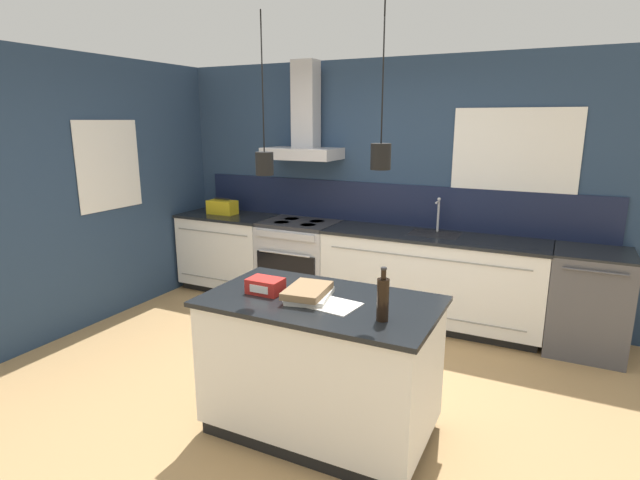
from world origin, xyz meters
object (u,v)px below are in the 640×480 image
object	(u,v)px
book_stack	(308,293)
dishwasher	(588,302)
bottle_on_island	(383,299)
red_supply_box	(265,286)
yellow_toolbox	(222,207)
oven_range	(300,262)

from	to	relation	value
book_stack	dishwasher	bearing A→B (deg)	51.89
bottle_on_island	red_supply_box	world-z (taller)	bottle_on_island
dishwasher	yellow_toolbox	world-z (taller)	yellow_toolbox
red_supply_box	bottle_on_island	bearing A→B (deg)	-6.65
dishwasher	bottle_on_island	world-z (taller)	bottle_on_island
red_supply_box	yellow_toolbox	world-z (taller)	yellow_toolbox
oven_range	red_supply_box	xyz separation A→B (m)	(0.91, -2.12, 0.50)
book_stack	yellow_toolbox	bearing A→B (deg)	136.84
book_stack	oven_range	bearing A→B (deg)	119.94
bottle_on_island	book_stack	xyz separation A→B (m)	(-0.52, 0.12, -0.09)
oven_range	bottle_on_island	distance (m)	2.87
oven_range	dishwasher	xyz separation A→B (m)	(2.85, 0.00, 0.00)
dishwasher	red_supply_box	size ratio (longest dim) A/B	4.12
bottle_on_island	red_supply_box	distance (m)	0.83
dishwasher	oven_range	bearing A→B (deg)	-179.92
book_stack	yellow_toolbox	size ratio (longest dim) A/B	1.13
oven_range	dishwasher	bearing A→B (deg)	0.08
red_supply_box	yellow_toolbox	bearing A→B (deg)	132.39
oven_range	yellow_toolbox	xyz separation A→B (m)	(-1.03, 0.00, 0.54)
oven_range	book_stack	bearing A→B (deg)	-60.06
bottle_on_island	yellow_toolbox	world-z (taller)	bottle_on_island
oven_range	dishwasher	world-z (taller)	same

